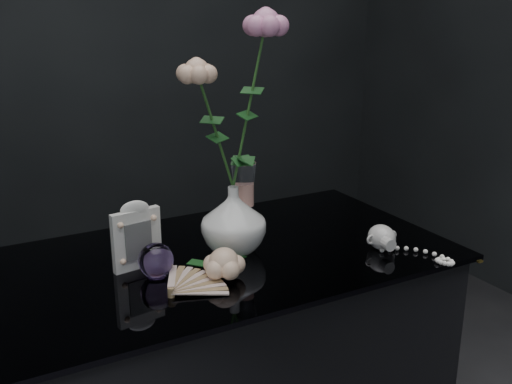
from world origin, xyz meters
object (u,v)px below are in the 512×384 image
vase (234,220)px  loose_rose (224,263)px  pearl_jar (382,236)px  picture_frame (136,235)px  paperweight (156,260)px  wine_glass (244,203)px

vase → loose_rose: size_ratio=0.80×
loose_rose → pearl_jar: size_ratio=0.91×
picture_frame → pearl_jar: bearing=-26.0°
paperweight → pearl_jar: 0.52m
wine_glass → picture_frame: wine_glass is taller
wine_glass → paperweight: size_ratio=2.63×
vase → pearl_jar: bearing=-25.8°
wine_glass → pearl_jar: (0.26, -0.19, -0.07)m
vase → picture_frame: vase is taller
vase → wine_glass: (0.05, 0.04, 0.02)m
vase → wine_glass: wine_glass is taller
vase → loose_rose: vase is taller
vase → picture_frame: 0.22m
vase → loose_rose: bearing=-124.9°
vase → loose_rose: 0.15m
vase → wine_glass: size_ratio=0.80×
paperweight → loose_rose: 0.14m
vase → loose_rose: (-0.08, -0.12, -0.04)m
paperweight → pearl_jar: paperweight is taller
loose_rose → pearl_jar: loose_rose is taller
vase → paperweight: 0.21m
wine_glass → picture_frame: 0.27m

